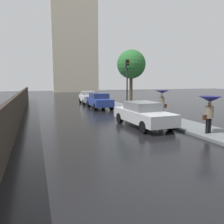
# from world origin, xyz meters

# --- Properties ---
(ground) EXTENTS (120.00, 120.00, 0.00)m
(ground) POSITION_xyz_m (0.00, 0.00, 0.00)
(ground) COLOR black
(car_silver_near_kerb) EXTENTS (2.03, 4.66, 1.46)m
(car_silver_near_kerb) POSITION_xyz_m (2.69, 7.21, 0.75)
(car_silver_near_kerb) COLOR #B2B5BA
(car_silver_near_kerb) RESTS_ON ground
(car_white_mid_road) EXTENTS (1.91, 4.07, 1.47)m
(car_white_mid_road) POSITION_xyz_m (2.74, 21.39, 0.77)
(car_white_mid_road) COLOR silver
(car_white_mid_road) RESTS_ON ground
(car_blue_far_ahead) EXTENTS (1.86, 4.27, 1.51)m
(car_blue_far_ahead) POSITION_xyz_m (2.65, 16.29, 0.79)
(car_blue_far_ahead) COLOR navy
(car_blue_far_ahead) RESTS_ON ground
(pedestrian_with_umbrella_near) EXTENTS (0.96, 0.96, 1.92)m
(pedestrian_with_umbrella_near) POSITION_xyz_m (4.75, 8.45, 1.62)
(pedestrian_with_umbrella_near) COLOR black
(pedestrian_with_umbrella_near) RESTS_ON sidewalk_strip
(pedestrian_with_umbrella_far) EXTENTS (1.04, 1.04, 1.81)m
(pedestrian_with_umbrella_far) POSITION_xyz_m (4.65, 4.12, 1.58)
(pedestrian_with_umbrella_far) COLOR black
(pedestrian_with_umbrella_far) RESTS_ON sidewalk_strip
(traffic_light) EXTENTS (0.26, 0.39, 4.34)m
(traffic_light) POSITION_xyz_m (4.26, 13.18, 3.15)
(traffic_light) COLOR black
(traffic_light) RESTS_ON sidewalk_strip
(street_tree_near) EXTENTS (3.06, 3.06, 5.99)m
(street_tree_near) POSITION_xyz_m (6.59, 17.51, 4.42)
(street_tree_near) COLOR #4C3823
(street_tree_near) RESTS_ON ground
(distant_tower) EXTENTS (11.33, 8.41, 33.45)m
(distant_tower) POSITION_xyz_m (6.60, 52.54, 13.85)
(distant_tower) COLOR beige
(distant_tower) RESTS_ON ground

